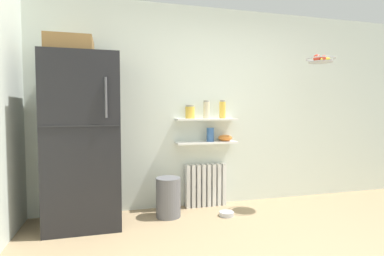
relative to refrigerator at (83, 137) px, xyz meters
The scene contains 14 objects.
ground_plane 2.16m from the refrigerator, 36.96° to the right, with size 7.04×7.04×0.00m, color #9E8460.
back_wall 1.62m from the refrigerator, 14.23° to the left, with size 7.04×0.10×2.60m, color silver.
refrigerator is the anchor object (origin of this frame).
radiator 1.65m from the refrigerator, ahead, with size 0.54×0.12×0.55m.
wall_shelf_lower 1.50m from the refrigerator, ahead, with size 0.80×0.22×0.03m, color white.
wall_shelf_upper 1.51m from the refrigerator, ahead, with size 0.80×0.22×0.03m, color white.
storage_jar_0 1.31m from the refrigerator, 10.37° to the left, with size 0.12×0.12×0.17m.
storage_jar_1 1.53m from the refrigerator, ahead, with size 0.08×0.08×0.23m.
storage_jar_2 1.74m from the refrigerator, ahead, with size 0.08×0.08×0.24m.
vase 1.55m from the refrigerator, ahead, with size 0.10×0.10×0.18m, color #38609E.
shelf_bowl 1.76m from the refrigerator, ahead, with size 0.19×0.19×0.08m, color orange.
trash_bin 1.18m from the refrigerator, ahead, with size 0.29×0.29×0.46m, color slate.
pet_food_bowl 1.87m from the refrigerator, ahead, with size 0.17×0.17×0.05m, color #B7B7BC.
hanging_fruit_basket 2.98m from the refrigerator, ahead, with size 0.35×0.35×0.10m.
Camera 1 is at (-1.24, -1.77, 1.25)m, focal length 27.95 mm.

